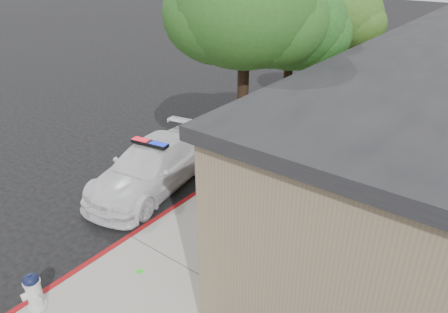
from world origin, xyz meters
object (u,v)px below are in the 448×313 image
fire_hydrant (34,291)px  street_tree_mid (292,28)px  police_car (152,166)px  street_tree_far (345,19)px  street_tree_near (245,11)px

fire_hydrant → street_tree_mid: street_tree_mid is taller
police_car → street_tree_far: (2.10, 8.43, 3.42)m
street_tree_near → street_tree_mid: 2.11m
fire_hydrant → street_tree_far: (0.37, 13.25, 3.55)m
street_tree_mid → street_tree_far: size_ratio=1.10×
police_car → fire_hydrant: (1.73, -4.83, -0.13)m
fire_hydrant → street_tree_far: street_tree_far is taller
street_tree_mid → fire_hydrant: bearing=-96.0°
police_car → street_tree_mid: 5.69m
street_tree_mid → police_car: bearing=-127.8°
street_tree_mid → street_tree_far: bearing=95.5°
street_tree_far → fire_hydrant: bearing=-91.6°
fire_hydrant → police_car: bearing=119.9°
police_car → fire_hydrant: police_car is taller
street_tree_far → street_tree_mid: bearing=-84.5°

